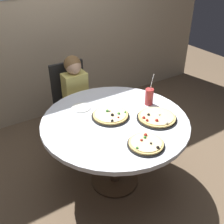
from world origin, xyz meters
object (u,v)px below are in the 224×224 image
at_px(pizza_veggie, 111,115).
at_px(pizza_cheese, 146,144).
at_px(chair_wooden, 72,99).
at_px(pizza_pepperoni, 157,118).
at_px(soda_cup, 149,97).
at_px(diner_child, 79,109).
at_px(dining_table, 115,128).
at_px(plate_small, 81,108).

bearing_deg(pizza_veggie, pizza_cheese, -88.65).
bearing_deg(pizza_cheese, pizza_veggie, 91.35).
xyz_separation_m(chair_wooden, pizza_pepperoni, (0.31, -1.12, 0.24)).
bearing_deg(pizza_veggie, soda_cup, -0.55).
xyz_separation_m(diner_child, pizza_pepperoni, (0.31, -0.93, 0.28)).
relative_size(dining_table, pizza_pepperoni, 3.65).
height_order(dining_table, diner_child, diner_child).
xyz_separation_m(diner_child, soda_cup, (0.42, -0.69, 0.35)).
bearing_deg(soda_cup, diner_child, 121.64).
distance_m(pizza_cheese, plate_small, 0.78).
distance_m(chair_wooden, pizza_pepperoni, 1.18).
xyz_separation_m(dining_table, diner_child, (-0.00, 0.74, -0.18)).
xyz_separation_m(chair_wooden, pizza_veggie, (-0.01, -0.87, 0.24)).
xyz_separation_m(chair_wooden, plate_small, (-0.16, -0.59, 0.22)).
xyz_separation_m(chair_wooden, pizza_cheese, (-0.00, -1.36, 0.24)).
relative_size(diner_child, pizza_cheese, 3.72).
bearing_deg(soda_cup, chair_wooden, 115.85).
relative_size(chair_wooden, pizza_veggie, 2.78).
bearing_deg(pizza_pepperoni, chair_wooden, 105.55).
distance_m(chair_wooden, pizza_veggie, 0.90).
bearing_deg(diner_child, chair_wooden, 89.34).
relative_size(pizza_veggie, soda_cup, 1.11).
bearing_deg(soda_cup, pizza_pepperoni, -114.23).
height_order(chair_wooden, pizza_cheese, chair_wooden).
bearing_deg(pizza_cheese, pizza_pepperoni, 37.54).
bearing_deg(diner_child, soda_cup, -58.36).
bearing_deg(dining_table, pizza_veggie, 101.17).
height_order(chair_wooden, diner_child, diner_child).
height_order(diner_child, pizza_pepperoni, diner_child).
distance_m(diner_child, plate_small, 0.52).
xyz_separation_m(pizza_veggie, pizza_cheese, (0.01, -0.49, -0.00)).
height_order(dining_table, plate_small, plate_small).
xyz_separation_m(pizza_pepperoni, soda_cup, (0.11, 0.25, 0.06)).
bearing_deg(chair_wooden, diner_child, -90.66).
bearing_deg(dining_table, pizza_cheese, -89.95).
height_order(dining_table, soda_cup, soda_cup).
height_order(chair_wooden, pizza_pepperoni, chair_wooden).
distance_m(chair_wooden, diner_child, 0.19).
distance_m(pizza_cheese, pizza_pepperoni, 0.39).
xyz_separation_m(diner_child, pizza_veggie, (-0.01, -0.68, 0.28)).
distance_m(pizza_veggie, pizza_pepperoni, 0.41).
distance_m(pizza_pepperoni, plate_small, 0.71).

